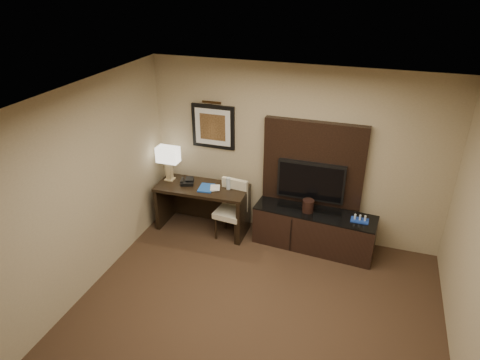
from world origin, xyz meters
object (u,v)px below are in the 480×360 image
at_px(table_lamp, 169,164).
at_px(desk, 203,208).
at_px(ice_bucket, 308,206).
at_px(tv, 311,181).
at_px(desk_phone, 187,181).
at_px(water_bottle, 228,183).
at_px(credenza, 314,230).
at_px(desk_chair, 230,212).
at_px(minibar_tray, 360,218).

bearing_deg(table_lamp, desk, -5.71).
bearing_deg(ice_bucket, table_lamp, 179.25).
relative_size(tv, desk_phone, 4.95).
bearing_deg(ice_bucket, water_bottle, 178.78).
distance_m(credenza, tv, 0.75).
xyz_separation_m(desk, table_lamp, (-0.59, 0.06, 0.66)).
distance_m(desk_phone, water_bottle, 0.68).
xyz_separation_m(desk, desk_chair, (0.49, -0.08, 0.05)).
xyz_separation_m(credenza, ice_bucket, (-0.11, -0.02, 0.41)).
bearing_deg(tv, ice_bucket, -84.98).
height_order(desk, credenza, desk).
height_order(table_lamp, ice_bucket, table_lamp).
height_order(water_bottle, ice_bucket, water_bottle).
xyz_separation_m(tv, desk_chair, (-1.17, -0.32, -0.58)).
bearing_deg(desk_phone, table_lamp, 153.82).
xyz_separation_m(desk_phone, water_bottle, (0.68, 0.05, 0.05)).
bearing_deg(minibar_tray, desk_phone, 179.91).
bearing_deg(desk, credenza, -0.30).
bearing_deg(ice_bucket, desk_phone, -179.33).
height_order(credenza, water_bottle, water_bottle).
relative_size(desk, ice_bucket, 7.56).
bearing_deg(credenza, ice_bucket, -164.95).
relative_size(credenza, table_lamp, 3.29).
bearing_deg(tv, desk, -171.80).
height_order(desk, table_lamp, table_lamp).
bearing_deg(minibar_tray, tv, 162.93).
distance_m(tv, ice_bucket, 0.37).
xyz_separation_m(table_lamp, desk_phone, (0.33, -0.05, -0.22)).
distance_m(desk_phone, ice_bucket, 1.94).
distance_m(table_lamp, water_bottle, 1.03).
relative_size(table_lamp, ice_bucket, 2.86).
bearing_deg(water_bottle, ice_bucket, -1.22).
distance_m(table_lamp, desk_phone, 0.40).
distance_m(desk_chair, table_lamp, 1.25).
relative_size(desk_chair, minibar_tray, 3.54).
bearing_deg(tv, table_lamp, -175.41).
bearing_deg(credenza, table_lamp, -175.86).
relative_size(table_lamp, desk_phone, 2.71).
xyz_separation_m(credenza, minibar_tray, (0.65, -0.05, 0.36)).
bearing_deg(desk, minibar_tray, -1.85).
height_order(desk_chair, minibar_tray, desk_chair).
xyz_separation_m(desk, minibar_tray, (2.44, 0.00, 0.28)).
height_order(tv, water_bottle, tv).
height_order(desk, desk_phone, desk_phone).
relative_size(desk_phone, minibar_tray, 0.81).
relative_size(desk, water_bottle, 7.39).
relative_size(tv, desk_chair, 1.13).
height_order(desk, minibar_tray, desk).
bearing_deg(credenza, desk_phone, -174.43).
distance_m(desk, table_lamp, 0.89).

